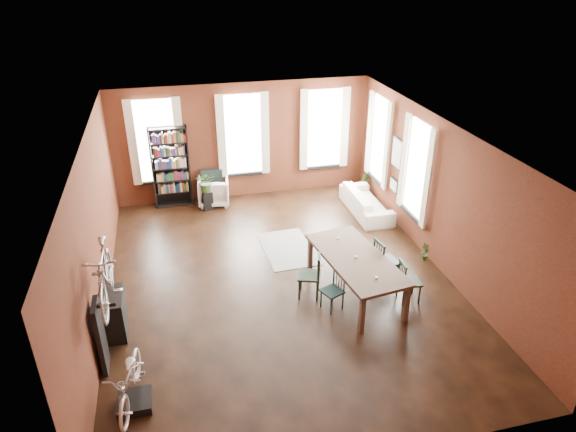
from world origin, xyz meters
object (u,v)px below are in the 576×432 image
object	(u,v)px
white_armchair	(214,190)
bike_trainer	(135,402)
dining_chair_a	(332,291)
cream_sofa	(367,198)
dining_chair_b	(309,275)
dining_chair_c	(410,281)
console_table	(114,314)
bicycle_floor	(127,362)
bookshelf	(171,167)
plant_stand	(207,200)
dining_table	(355,275)
dining_chair_d	(386,261)

from	to	relation	value
white_armchair	bike_trainer	distance (m)	7.16
dining_chair_a	cream_sofa	xyz separation A→B (m)	(2.18, 3.76, 0.01)
dining_chair_b	dining_chair_c	world-z (taller)	dining_chair_b
dining_chair_c	bike_trainer	size ratio (longest dim) A/B	1.75
dining_chair_c	console_table	bearing A→B (deg)	90.51
dining_chair_a	bicycle_floor	size ratio (longest dim) A/B	0.54
bookshelf	plant_stand	bearing A→B (deg)	-30.67
plant_stand	bicycle_floor	distance (m)	6.85
bookshelf	white_armchair	xyz separation A→B (m)	(1.07, -0.20, -0.68)
dining_table	console_table	bearing A→B (deg)	173.30
dining_table	console_table	distance (m)	4.65
dining_table	plant_stand	size ratio (longest dim) A/B	4.76
dining_chair_a	white_armchair	size ratio (longest dim) A/B	0.96
dining_table	dining_chair_d	xyz separation A→B (m)	(0.78, 0.26, 0.07)
dining_chair_c	dining_chair_d	distance (m)	0.76
plant_stand	bicycle_floor	xyz separation A→B (m)	(-1.78, -6.59, 0.63)
bookshelf	white_armchair	world-z (taller)	bookshelf
white_armchair	dining_chair_b	bearing A→B (deg)	113.47
white_armchair	cream_sofa	size ratio (longest dim) A/B	0.40
bookshelf	cream_sofa	xyz separation A→B (m)	(4.95, -1.70, -0.69)
dining_chair_d	dining_table	bearing A→B (deg)	100.40
dining_chair_b	plant_stand	bearing A→B (deg)	-139.68
dining_chair_a	bicycle_floor	xyz separation A→B (m)	(-3.69, -1.63, 0.49)
cream_sofa	dining_chair_a	bearing A→B (deg)	149.90
dining_table	dining_chair_d	bearing A→B (deg)	10.34
dining_chair_b	dining_table	bearing A→B (deg)	101.30
bike_trainer	bicycle_floor	distance (m)	0.82
dining_table	bike_trainer	distance (m)	4.73
dining_table	cream_sofa	bearing A→B (deg)	56.82
white_armchair	cream_sofa	xyz separation A→B (m)	(3.88, -1.50, -0.01)
dining_table	dining_chair_c	world-z (taller)	dining_chair_c
cream_sofa	bike_trainer	size ratio (longest dim) A/B	4.12
dining_chair_c	white_armchair	size ratio (longest dim) A/B	1.06
dining_chair_c	dining_chair_d	size ratio (longest dim) A/B	0.90
bookshelf	dining_chair_c	bearing A→B (deg)	-52.10
bookshelf	bicycle_floor	size ratio (longest dim) A/B	1.48
cream_sofa	plant_stand	world-z (taller)	cream_sofa
dining_chair_d	bike_trainer	xyz separation A→B (m)	(-5.06, -2.25, -0.42)
dining_table	dining_chair_c	size ratio (longest dim) A/B	2.79
dining_chair_a	dining_chair_d	bearing A→B (deg)	92.12
dining_chair_c	bike_trainer	xyz separation A→B (m)	(-5.24, -1.51, -0.37)
dining_table	plant_stand	world-z (taller)	dining_table
dining_chair_a	bike_trainer	distance (m)	4.03
dining_chair_a	bike_trainer	xyz separation A→B (m)	(-3.68, -1.61, -0.33)
dining_table	bicycle_floor	world-z (taller)	bicycle_floor
console_table	cream_sofa	bearing A→B (deg)	29.33
dining_chair_c	bicycle_floor	bearing A→B (deg)	110.44
console_table	plant_stand	bearing A→B (deg)	65.59
dining_chair_d	bike_trainer	world-z (taller)	dining_chair_d
bike_trainer	dining_table	bearing A→B (deg)	24.93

